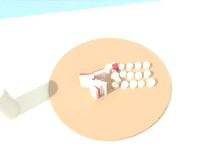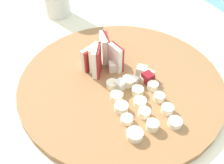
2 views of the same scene
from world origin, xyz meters
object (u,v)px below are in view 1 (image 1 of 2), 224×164
at_px(banana_slice_rows, 131,76).
at_px(apple_dice_pile, 111,73).
at_px(apple_wedge_fan, 94,83).
at_px(small_jar, 0,102).
at_px(cutting_board, 109,82).

bearing_deg(banana_slice_rows, apple_dice_pile, 160.57).
distance_m(apple_dice_pile, banana_slice_rows, 0.08).
xyz_separation_m(apple_wedge_fan, small_jar, (-0.30, -0.03, 0.02)).
bearing_deg(apple_wedge_fan, cutting_board, 20.60).
bearing_deg(apple_dice_pile, banana_slice_rows, -19.43).
height_order(apple_wedge_fan, small_jar, small_jar).
xyz_separation_m(banana_slice_rows, small_jar, (-0.44, -0.05, 0.04)).
distance_m(apple_wedge_fan, banana_slice_rows, 0.14).
height_order(apple_dice_pile, banana_slice_rows, apple_dice_pile).
xyz_separation_m(apple_dice_pile, small_jar, (-0.37, -0.08, 0.04)).
relative_size(cutting_board, banana_slice_rows, 2.79).
bearing_deg(banana_slice_rows, small_jar, -173.36).
bearing_deg(small_jar, banana_slice_rows, 6.64).
distance_m(apple_wedge_fan, small_jar, 0.30).
height_order(cutting_board, apple_wedge_fan, apple_wedge_fan).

